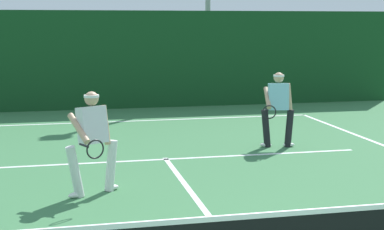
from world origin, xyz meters
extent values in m
cube|color=white|center=(0.00, 10.98, 0.00)|extent=(9.93, 0.10, 0.01)
cube|color=white|center=(0.00, 6.28, 0.00)|extent=(8.09, 0.10, 0.01)
cube|color=white|center=(0.00, 3.20, 0.00)|extent=(0.10, 6.40, 0.01)
cube|color=white|center=(0.00, 0.00, 0.94)|extent=(10.70, 0.03, 0.05)
cylinder|color=silver|center=(-1.24, 4.33, 0.41)|extent=(0.28, 0.24, 0.84)
cylinder|color=silver|center=(-1.82, 4.04, 0.41)|extent=(0.33, 0.26, 0.84)
ellipsoid|color=white|center=(-1.24, 4.33, 0.04)|extent=(0.28, 0.21, 0.09)
ellipsoid|color=white|center=(-1.82, 4.04, 0.04)|extent=(0.28, 0.21, 0.09)
cube|color=silver|center=(-1.53, 4.18, 1.12)|extent=(0.52, 0.47, 0.61)
cylinder|color=tan|center=(-1.32, 4.29, 1.09)|extent=(0.19, 0.16, 0.64)
cylinder|color=tan|center=(-1.75, 4.08, 1.09)|extent=(0.35, 0.57, 0.43)
sphere|color=tan|center=(-1.53, 4.18, 1.54)|extent=(0.22, 0.22, 0.22)
cylinder|color=white|center=(-1.53, 4.18, 1.58)|extent=(0.32, 0.32, 0.04)
cylinder|color=black|center=(-1.68, 3.83, 0.87)|extent=(0.14, 0.25, 0.03)
torus|color=black|center=(-1.53, 3.53, 0.87)|extent=(0.27, 0.15, 0.29)
cylinder|color=black|center=(2.85, 6.87, 0.41)|extent=(0.23, 0.18, 0.83)
cylinder|color=black|center=(2.35, 6.97, 0.41)|extent=(0.25, 0.19, 0.84)
ellipsoid|color=white|center=(2.85, 6.87, 0.04)|extent=(0.28, 0.16, 0.09)
ellipsoid|color=white|center=(2.35, 6.97, 0.04)|extent=(0.28, 0.16, 0.09)
cube|color=#8CCCE0|center=(2.60, 6.92, 1.12)|extent=(0.47, 0.35, 0.60)
cylinder|color=tan|center=(2.83, 6.88, 1.09)|extent=(0.18, 0.13, 0.64)
cylinder|color=tan|center=(2.36, 6.97, 1.09)|extent=(0.20, 0.58, 0.44)
sphere|color=tan|center=(2.60, 6.92, 1.53)|extent=(0.22, 0.22, 0.22)
cylinder|color=white|center=(2.60, 6.92, 1.57)|extent=(0.28, 0.28, 0.04)
cylinder|color=black|center=(2.27, 6.73, 0.87)|extent=(0.08, 0.26, 0.03)
torus|color=black|center=(2.21, 6.40, 0.87)|extent=(0.29, 0.08, 0.29)
cube|color=#133F1C|center=(0.00, 13.49, 1.54)|extent=(18.15, 0.12, 3.08)
camera|label=1|loc=(-1.93, -4.92, 2.71)|focal=54.41mm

